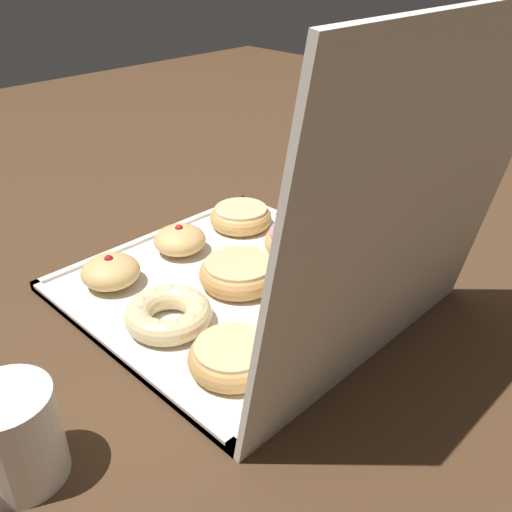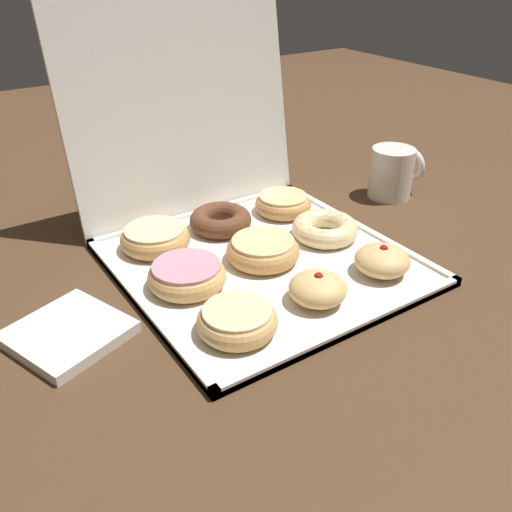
% 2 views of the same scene
% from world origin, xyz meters
% --- Properties ---
extents(ground_plane, '(3.00, 3.00, 0.00)m').
position_xyz_m(ground_plane, '(0.00, 0.00, 0.00)').
color(ground_plane, '#4C331E').
extents(donut_box, '(0.44, 0.44, 0.01)m').
position_xyz_m(donut_box, '(0.00, 0.00, 0.01)').
color(donut_box, silver).
rests_on(donut_box, ground).
extents(box_lid_open, '(0.44, 0.08, 0.42)m').
position_xyz_m(box_lid_open, '(0.00, 0.26, 0.21)').
color(box_lid_open, silver).
rests_on(box_lid_open, ground).
extents(glazed_ring_donut_0, '(0.11, 0.11, 0.04)m').
position_xyz_m(glazed_ring_donut_0, '(-0.13, -0.14, 0.03)').
color(glazed_ring_donut_0, tan).
rests_on(glazed_ring_donut_0, donut_box).
extents(jelly_filled_donut_1, '(0.08, 0.08, 0.05)m').
position_xyz_m(jelly_filled_donut_1, '(-0.00, -0.14, 0.03)').
color(jelly_filled_donut_1, '#E5B770').
rests_on(jelly_filled_donut_1, donut_box).
extents(jelly_filled_donut_2, '(0.09, 0.09, 0.05)m').
position_xyz_m(jelly_filled_donut_2, '(0.13, -0.13, 0.03)').
color(jelly_filled_donut_2, '#E5B770').
rests_on(jelly_filled_donut_2, donut_box).
extents(pink_frosted_donut_3, '(0.12, 0.12, 0.04)m').
position_xyz_m(pink_frosted_donut_3, '(-0.14, -0.00, 0.03)').
color(pink_frosted_donut_3, tan).
rests_on(pink_frosted_donut_3, donut_box).
extents(glazed_ring_donut_4, '(0.12, 0.12, 0.04)m').
position_xyz_m(glazed_ring_donut_4, '(-0.00, -0.00, 0.03)').
color(glazed_ring_donut_4, tan).
rests_on(glazed_ring_donut_4, donut_box).
extents(cruller_donut_5, '(0.12, 0.12, 0.04)m').
position_xyz_m(cruller_donut_5, '(0.14, 0.01, 0.03)').
color(cruller_donut_5, beige).
rests_on(cruller_donut_5, donut_box).
extents(glazed_ring_donut_6, '(0.12, 0.12, 0.04)m').
position_xyz_m(glazed_ring_donut_6, '(-0.13, 0.14, 0.03)').
color(glazed_ring_donut_6, tan).
rests_on(glazed_ring_donut_6, donut_box).
extents(chocolate_cake_ring_donut_7, '(0.11, 0.11, 0.04)m').
position_xyz_m(chocolate_cake_ring_donut_7, '(0.00, 0.14, 0.03)').
color(chocolate_cake_ring_donut_7, '#59331E').
rests_on(chocolate_cake_ring_donut_7, donut_box).
extents(glazed_ring_donut_8, '(0.11, 0.11, 0.04)m').
position_xyz_m(glazed_ring_donut_8, '(0.14, 0.13, 0.03)').
color(glazed_ring_donut_8, tan).
rests_on(glazed_ring_donut_8, donut_box).
extents(coffee_mug, '(0.11, 0.09, 0.10)m').
position_xyz_m(coffee_mug, '(0.38, 0.09, 0.05)').
color(coffee_mug, white).
rests_on(coffee_mug, ground).
extents(napkin_stack, '(0.18, 0.18, 0.02)m').
position_xyz_m(napkin_stack, '(-0.32, -0.01, 0.01)').
color(napkin_stack, white).
rests_on(napkin_stack, ground).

